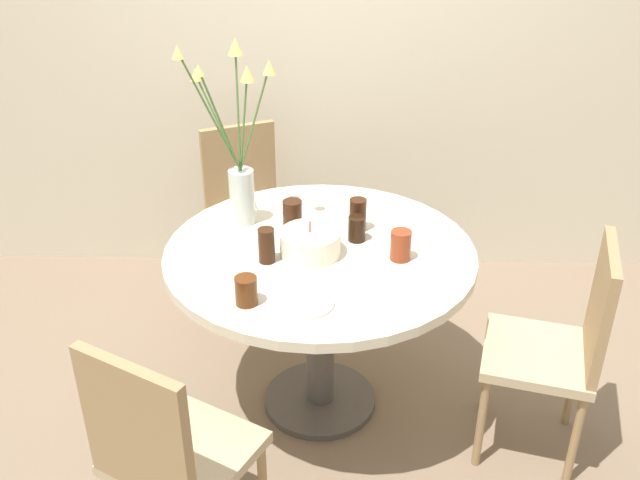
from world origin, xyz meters
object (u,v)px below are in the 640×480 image
birthday_cake (310,243)px  flower_vase (239,163)px  chair_right_flank (247,207)px  chair_far_back (563,341)px  drink_glass_0 (357,229)px  drink_glass_4 (358,215)px  drink_glass_5 (292,213)px  drink_glass_3 (246,291)px  chair_near_front (166,451)px  drink_glass_2 (401,245)px  side_plate (303,302)px  drink_glass_1 (266,245)px

birthday_cake → flower_vase: bearing=138.2°
chair_right_flank → chair_far_back: size_ratio=1.00×
drink_glass_0 → chair_far_back: bearing=-22.7°
drink_glass_0 → drink_glass_4: bearing=86.6°
chair_far_back → drink_glass_0: 0.88m
drink_glass_4 → drink_glass_5: bearing=172.3°
birthday_cake → drink_glass_5: size_ratio=2.17×
flower_vase → drink_glass_3: size_ratio=7.38×
chair_near_front → birthday_cake: chair_near_front is taller
birthday_cake → drink_glass_2: (0.34, -0.03, 0.01)m
flower_vase → drink_glass_0: size_ratio=7.44×
drink_glass_0 → drink_glass_3: (-0.38, -0.46, 0.00)m
chair_far_back → flower_vase: size_ratio=1.24×
chair_far_back → drink_glass_5: chair_far_back is taller
chair_far_back → drink_glass_3: size_ratio=9.16×
chair_right_flank → drink_glass_3: 1.27m
flower_vase → drink_glass_4: (0.48, -0.06, -0.19)m
flower_vase → drink_glass_2: size_ratio=6.41×
flower_vase → drink_glass_5: size_ratio=6.98×
drink_glass_5 → side_plate: bearing=-83.1°
flower_vase → side_plate: (0.28, -0.60, -0.26)m
flower_vase → drink_glass_1: (0.13, -0.32, -0.19)m
side_plate → drink_glass_2: drink_glass_2 is taller
side_plate → drink_glass_1: 0.32m
drink_glass_3 → drink_glass_4: 0.67m
drink_glass_1 → birthday_cake: bearing=20.1°
chair_near_front → drink_glass_3: (0.21, 0.45, 0.29)m
drink_glass_0 → drink_glass_5: bearing=154.7°
side_plate → drink_glass_5: size_ratio=2.02×
chair_far_back → drink_glass_1: chair_far_back is taller
drink_glass_4 → drink_glass_1: bearing=-142.8°
birthday_cake → side_plate: 0.34m
drink_glass_2 → drink_glass_4: bearing=124.0°
drink_glass_2 → drink_glass_5: drink_glass_2 is taller
chair_near_front → drink_glass_1: bearing=-80.5°
side_plate → drink_glass_4: (0.20, 0.54, 0.06)m
chair_far_back → drink_glass_0: bearing=-97.7°
side_plate → drink_glass_5: (-0.07, 0.57, 0.05)m
chair_far_back → chair_near_front: bearing=-51.7°
drink_glass_0 → drink_glass_3: size_ratio=0.99×
drink_glass_0 → drink_glass_3: same height
drink_glass_1 → drink_glass_3: (-0.04, -0.28, -0.02)m
chair_near_front → drink_glass_5: chair_near_front is taller
drink_glass_4 → drink_glass_0: bearing=-93.4°
chair_far_back → drink_glass_2: (-0.60, 0.17, 0.30)m
chair_far_back → drink_glass_3: bearing=-68.2°
chair_near_front → drink_glass_0: size_ratio=9.23×
drink_glass_1 → flower_vase: bearing=112.5°
flower_vase → drink_glass_1: size_ratio=5.55×
drink_glass_1 → side_plate: bearing=-62.0°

